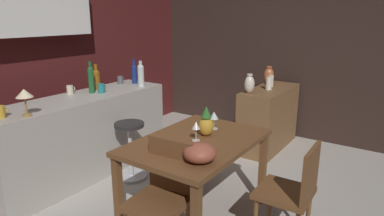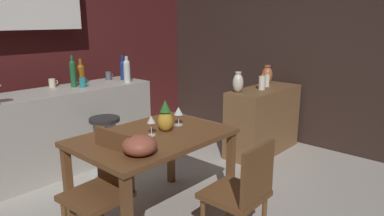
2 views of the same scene
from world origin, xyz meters
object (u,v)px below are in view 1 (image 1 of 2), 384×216
object	(u,v)px
bar_stool	(130,149)
fruit_bowl	(200,153)
wine_glass_left	(214,116)
wine_bottle_amber	(96,78)
vase_ceramic_ivory	(249,84)
pillar_candle_short	(269,83)
wine_bottle_green	(91,78)
wine_glass_right	(196,126)
counter_lamp	(24,95)
vase_copper	(269,75)
sideboard_cabinet	(268,118)
cup_slate	(120,80)
chair_near_window	(162,194)
wine_bottle_cobalt	(134,73)
pillar_candle_tall	(271,81)
wine_bottle_clear	(141,74)
dining_table	(197,150)
chair_by_doorway	(293,191)
cup_mustard	(1,112)
cup_cream	(70,90)
pineapple_centerpiece	(206,123)
cup_teal	(101,88)

from	to	relation	value
bar_stool	fruit_bowl	bearing A→B (deg)	-114.22
bar_stool	wine_glass_left	size ratio (longest dim) A/B	3.89
wine_bottle_amber	vase_ceramic_ivory	world-z (taller)	wine_bottle_amber
pillar_candle_short	wine_bottle_green	bearing A→B (deg)	138.66
fruit_bowl	pillar_candle_short	bearing A→B (deg)	9.85
wine_glass_right	counter_lamp	size ratio (longest dim) A/B	0.67
bar_stool	vase_copper	size ratio (longest dim) A/B	2.62
sideboard_cabinet	vase_copper	distance (m)	0.63
pillar_candle_short	cup_slate	bearing A→B (deg)	125.23
pillar_candle_short	vase_ceramic_ivory	size ratio (longest dim) A/B	0.78
chair_near_window	wine_bottle_cobalt	distance (m)	2.22
wine_glass_right	pillar_candle_tall	distance (m)	2.11
sideboard_cabinet	chair_near_window	xyz separation A→B (m)	(-2.48, -0.18, 0.08)
wine_bottle_clear	vase_ceramic_ivory	bearing A→B (deg)	-57.57
sideboard_cabinet	dining_table	bearing A→B (deg)	-176.10
chair_near_window	wine_bottle_green	bearing A→B (deg)	65.47
chair_near_window	wine_bottle_amber	distance (m)	2.03
vase_ceramic_ivory	bar_stool	bearing A→B (deg)	149.51
chair_by_doorway	vase_ceramic_ivory	bearing A→B (deg)	36.19
cup_mustard	sideboard_cabinet	bearing A→B (deg)	-25.07
fruit_bowl	cup_cream	xyz separation A→B (m)	(0.40, 2.00, 0.14)
pillar_candle_short	bar_stool	bearing A→B (deg)	151.47
chair_near_window	wine_bottle_amber	world-z (taller)	wine_bottle_amber
chair_near_window	cup_slate	world-z (taller)	cup_slate
wine_glass_left	wine_bottle_green	size ratio (longest dim) A/B	0.46
chair_near_window	cup_cream	world-z (taller)	cup_cream
wine_glass_left	cup_cream	size ratio (longest dim) A/B	1.53
chair_near_window	pillar_candle_short	distance (m)	2.44
wine_bottle_clear	wine_bottle_amber	world-z (taller)	wine_bottle_clear
chair_near_window	fruit_bowl	bearing A→B (deg)	-51.30
pineapple_centerpiece	pillar_candle_short	size ratio (longest dim) A/B	1.40
pineapple_centerpiece	fruit_bowl	size ratio (longest dim) A/B	1.08
vase_ceramic_ivory	pillar_candle_tall	bearing A→B (deg)	-7.35
sideboard_cabinet	wine_bottle_amber	world-z (taller)	wine_bottle_amber
wine_bottle_clear	cup_teal	distance (m)	0.56
wine_glass_left	dining_table	bearing A→B (deg)	-174.82
wine_bottle_clear	vase_copper	distance (m)	1.82
cup_cream	bar_stool	bearing A→B (deg)	-75.97
chair_near_window	wine_glass_left	bearing A→B (deg)	5.05
bar_stool	wine_glass_left	world-z (taller)	wine_glass_left
cup_cream	cup_slate	bearing A→B (deg)	-3.70
wine_bottle_green	pillar_candle_tall	size ratio (longest dim) A/B	2.02
cup_mustard	cup_teal	xyz separation A→B (m)	(1.15, 0.04, -0.00)
bar_stool	wine_bottle_green	world-z (taller)	wine_bottle_green
wine_bottle_cobalt	vase_copper	xyz separation A→B (m)	(1.37, -1.28, -0.10)
wine_bottle_green	wine_bottle_amber	world-z (taller)	wine_bottle_green
wine_glass_left	wine_bottle_amber	bearing A→B (deg)	88.18
bar_stool	vase_ceramic_ivory	world-z (taller)	vase_ceramic_ivory
cup_mustard	cup_slate	size ratio (longest dim) A/B	1.01
wine_bottle_cobalt	cup_teal	world-z (taller)	wine_bottle_cobalt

